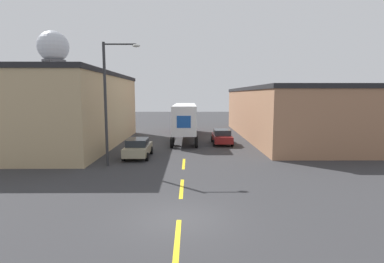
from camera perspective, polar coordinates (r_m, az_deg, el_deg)
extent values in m
plane|color=#333335|center=(13.05, -2.47, -16.28)|extent=(160.00, 160.00, 0.00)
cube|color=yellow|center=(11.38, -2.81, -19.93)|extent=(0.20, 3.44, 0.01)
cube|color=yellow|center=(16.91, -1.98, -10.75)|extent=(0.20, 3.44, 0.01)
cube|color=yellow|center=(22.66, -1.59, -6.16)|extent=(0.20, 3.44, 0.01)
cube|color=tan|center=(33.18, -22.59, 3.57)|extent=(10.13, 20.25, 6.97)
cube|color=#232326|center=(33.20, -22.89, 9.92)|extent=(10.33, 20.45, 0.40)
cube|color=#9E7051|center=(38.17, 17.47, 3.18)|extent=(10.44, 26.32, 5.66)
cube|color=#232326|center=(38.11, 17.64, 7.73)|extent=(10.64, 26.52, 0.40)
cube|color=#B21919|center=(41.87, -1.17, 2.50)|extent=(2.29, 2.91, 2.67)
cube|color=white|center=(34.12, -1.36, 2.74)|extent=(2.43, 11.92, 2.89)
cube|color=#194CA3|center=(28.17, -1.58, 1.84)|extent=(1.32, 0.03, 1.15)
cylinder|color=black|center=(42.35, 0.46, 0.74)|extent=(0.28, 1.09, 1.09)
cylinder|color=black|center=(42.39, -2.79, 0.74)|extent=(0.28, 1.09, 1.09)
cylinder|color=black|center=(41.20, 0.48, 0.56)|extent=(0.28, 1.09, 1.09)
cylinder|color=black|center=(41.23, -2.85, 0.56)|extent=(0.28, 1.09, 1.09)
cylinder|color=black|center=(30.62, 0.77, -1.67)|extent=(0.28, 1.09, 1.09)
cylinder|color=black|center=(30.67, -3.72, -1.67)|extent=(0.28, 1.09, 1.09)
cylinder|color=black|center=(29.24, 0.82, -2.09)|extent=(0.28, 1.09, 1.09)
cylinder|color=black|center=(29.29, -3.88, -2.09)|extent=(0.28, 1.09, 1.09)
cube|color=maroon|center=(31.60, 5.70, -1.22)|extent=(1.85, 4.38, 0.68)
cube|color=#23282D|center=(31.38, 5.74, -0.13)|extent=(1.62, 2.28, 0.56)
cylinder|color=black|center=(33.09, 7.04, -1.46)|extent=(0.22, 0.65, 0.65)
cylinder|color=black|center=(32.90, 3.85, -1.47)|extent=(0.22, 0.65, 0.65)
cylinder|color=black|center=(30.43, 7.70, -2.21)|extent=(0.22, 0.65, 0.65)
cylinder|color=black|center=(30.22, 4.23, -2.23)|extent=(0.22, 0.65, 0.65)
cube|color=tan|center=(25.28, -10.23, -3.35)|extent=(1.85, 4.38, 0.68)
cube|color=#23282D|center=(25.05, -10.31, -2.01)|extent=(1.62, 2.28, 0.56)
cylinder|color=black|center=(26.53, -7.75, -3.57)|extent=(0.22, 0.65, 0.65)
cylinder|color=black|center=(26.83, -11.67, -3.53)|extent=(0.22, 0.65, 0.65)
cylinder|color=black|center=(23.89, -8.57, -4.76)|extent=(0.22, 0.65, 0.65)
cylinder|color=black|center=(24.22, -12.91, -4.70)|extent=(0.22, 0.65, 0.65)
cylinder|color=#47474C|center=(62.82, -22.85, 7.12)|extent=(0.28, 0.28, 11.77)
cylinder|color=#47474C|center=(65.46, -23.82, 7.04)|extent=(0.28, 0.28, 11.77)
cylinder|color=#47474C|center=(64.45, -26.19, 6.93)|extent=(0.28, 0.28, 11.77)
cylinder|color=#47474C|center=(61.77, -25.31, 7.01)|extent=(0.28, 0.28, 11.77)
cylinder|color=#4C4C51|center=(63.93, -24.81, 12.12)|extent=(4.32, 4.32, 0.30)
sphere|color=#B7BCC6|center=(64.25, -24.93, 14.47)|extent=(5.77, 5.77, 5.77)
cylinder|color=#2D2D30|center=(22.31, -16.14, 4.80)|extent=(0.20, 0.20, 8.82)
cylinder|color=#2D2D30|center=(22.30, -13.59, 15.87)|extent=(2.28, 0.11, 0.11)
ellipsoid|color=silver|center=(22.06, -10.59, 15.78)|extent=(0.56, 0.32, 0.22)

